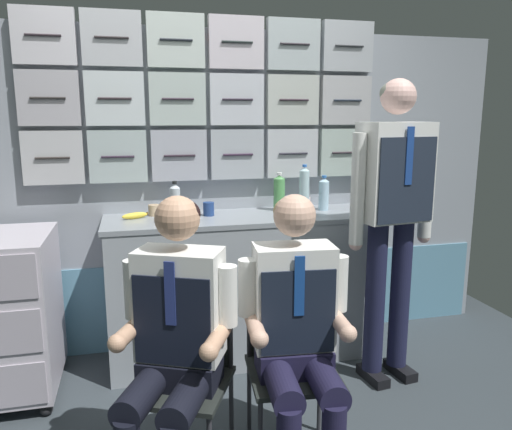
# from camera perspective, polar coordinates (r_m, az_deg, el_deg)

# --- Properties ---
(galley_bulkhead) EXTENTS (4.20, 0.14, 2.22)m
(galley_bulkhead) POSITION_cam_1_polar(r_m,az_deg,el_deg) (3.44, -5.44, 3.88)
(galley_bulkhead) COLOR #969DA8
(galley_bulkhead) RESTS_ON ground
(galley_counter) EXTENTS (1.75, 0.53, 0.96)m
(galley_counter) POSITION_cam_1_polar(r_m,az_deg,el_deg) (3.36, -1.55, -8.14)
(galley_counter) COLOR #969EA6
(galley_counter) RESTS_ON ground
(service_trolley) EXTENTS (0.40, 0.65, 0.95)m
(service_trolley) POSITION_cam_1_polar(r_m,az_deg,el_deg) (3.19, -25.41, -9.80)
(service_trolley) COLOR black
(service_trolley) RESTS_ON ground
(folding_chair_left) EXTENTS (0.53, 0.53, 0.84)m
(folding_chair_left) POSITION_cam_1_polar(r_m,az_deg,el_deg) (2.38, -7.78, -15.69)
(folding_chair_left) COLOR #2D2D33
(folding_chair_left) RESTS_ON ground
(crew_member_left) EXTENTS (0.57, 0.69, 1.27)m
(crew_member_left) POSITION_cam_1_polar(r_m,az_deg,el_deg) (2.17, -9.31, -13.24)
(crew_member_left) COLOR black
(crew_member_left) RESTS_ON ground
(folding_chair_center) EXTENTS (0.44, 0.44, 0.84)m
(folding_chair_center) POSITION_cam_1_polar(r_m,az_deg,el_deg) (2.46, 3.77, -14.68)
(folding_chair_center) COLOR #2D2D33
(folding_chair_center) RESTS_ON ground
(crew_member_center) EXTENTS (0.50, 0.63, 1.26)m
(crew_member_center) POSITION_cam_1_polar(r_m,az_deg,el_deg) (2.24, 4.71, -12.44)
(crew_member_center) COLOR black
(crew_member_center) RESTS_ON ground
(crew_member_standing) EXTENTS (0.56, 0.31, 1.80)m
(crew_member_standing) POSITION_cam_1_polar(r_m,az_deg,el_deg) (3.03, 15.30, 1.41)
(crew_member_standing) COLOR black
(crew_member_standing) RESTS_ON ground
(water_bottle_blue_cap) EXTENTS (0.06, 0.06, 0.26)m
(water_bottle_blue_cap) POSITION_cam_1_polar(r_m,az_deg,el_deg) (2.97, -9.16, 1.19)
(water_bottle_blue_cap) COLOR silver
(water_bottle_blue_cap) RESTS_ON galley_counter
(sparkling_bottle_green) EXTENTS (0.07, 0.07, 0.32)m
(sparkling_bottle_green) POSITION_cam_1_polar(r_m,az_deg,el_deg) (3.33, 5.49, 2.87)
(sparkling_bottle_green) COLOR silver
(sparkling_bottle_green) RESTS_ON galley_counter
(water_bottle_short) EXTENTS (0.07, 0.07, 0.24)m
(water_bottle_short) POSITION_cam_1_polar(r_m,az_deg,el_deg) (3.44, 7.71, 2.40)
(water_bottle_short) COLOR #AAD0E6
(water_bottle_short) RESTS_ON galley_counter
(water_bottle_clear) EXTENTS (0.08, 0.08, 0.26)m
(water_bottle_clear) POSITION_cam_1_polar(r_m,az_deg,el_deg) (3.40, 2.65, 2.56)
(water_bottle_clear) COLOR #539954
(water_bottle_clear) RESTS_ON galley_counter
(coffee_cup_white) EXTENTS (0.07, 0.07, 0.07)m
(coffee_cup_white) POSITION_cam_1_polar(r_m,az_deg,el_deg) (3.29, -11.50, 0.58)
(coffee_cup_white) COLOR tan
(coffee_cup_white) RESTS_ON galley_counter
(paper_cup_tan) EXTENTS (0.07, 0.07, 0.08)m
(paper_cup_tan) POSITION_cam_1_polar(r_m,az_deg,el_deg) (3.48, 5.70, 1.40)
(paper_cup_tan) COLOR white
(paper_cup_tan) RESTS_ON galley_counter
(coffee_cup_spare) EXTENTS (0.06, 0.06, 0.08)m
(coffee_cup_spare) POSITION_cam_1_polar(r_m,az_deg,el_deg) (3.27, -8.15, 0.72)
(coffee_cup_spare) COLOR navy
(coffee_cup_spare) RESTS_ON galley_counter
(espresso_cup_small) EXTENTS (0.07, 0.07, 0.09)m
(espresso_cup_small) POSITION_cam_1_polar(r_m,az_deg,el_deg) (3.24, -5.41, 0.72)
(espresso_cup_small) COLOR navy
(espresso_cup_small) RESTS_ON galley_counter
(snack_banana) EXTENTS (0.17, 0.10, 0.04)m
(snack_banana) POSITION_cam_1_polar(r_m,az_deg,el_deg) (3.22, -13.60, -0.06)
(snack_banana) COLOR yellow
(snack_banana) RESTS_ON galley_counter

